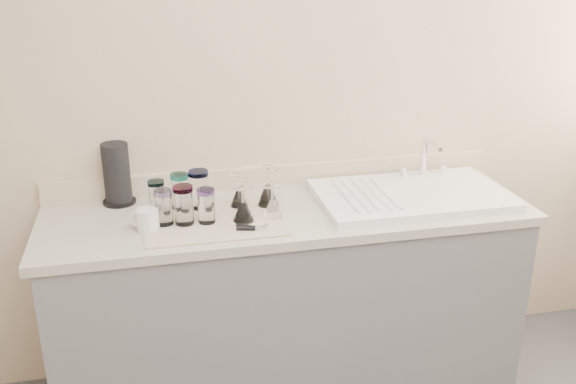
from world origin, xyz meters
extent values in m
cube|color=#C4AD8C|center=(0.00, 1.50, 1.25)|extent=(3.50, 0.04, 2.50)
cube|color=slate|center=(0.00, 1.20, 0.43)|extent=(2.00, 0.60, 0.86)
cube|color=#9C9688|center=(0.00, 1.20, 0.88)|extent=(2.06, 0.62, 0.04)
cube|color=white|center=(0.55, 1.20, 0.92)|extent=(0.82, 0.50, 0.03)
cylinder|color=silver|center=(0.69, 1.40, 1.03)|extent=(0.02, 0.02, 0.18)
cylinder|color=silver|center=(0.69, 1.32, 1.10)|extent=(0.02, 0.16, 0.02)
cylinder|color=silver|center=(0.59, 1.40, 0.96)|extent=(0.03, 0.03, 0.04)
cylinder|color=silver|center=(0.79, 1.40, 0.96)|extent=(0.03, 0.03, 0.04)
cube|color=beige|center=(-0.33, 1.15, 0.90)|extent=(0.55, 0.42, 0.01)
cylinder|color=white|center=(-0.54, 1.28, 0.97)|extent=(0.06, 0.06, 0.12)
cylinder|color=teal|center=(-0.54, 1.28, 1.04)|extent=(0.07, 0.07, 0.02)
cylinder|color=white|center=(-0.44, 1.30, 0.97)|extent=(0.07, 0.07, 0.13)
cylinder|color=#187F79|center=(-0.44, 1.30, 1.05)|extent=(0.08, 0.08, 0.02)
cylinder|color=white|center=(-0.37, 1.29, 0.98)|extent=(0.08, 0.08, 0.14)
cylinder|color=#2333C2|center=(-0.37, 1.29, 1.06)|extent=(0.08, 0.08, 0.02)
cylinder|color=white|center=(-0.52, 1.15, 0.97)|extent=(0.07, 0.07, 0.13)
cylinder|color=#9389D6|center=(-0.52, 1.15, 1.04)|extent=(0.07, 0.07, 0.02)
cylinder|color=white|center=(-0.44, 1.13, 0.98)|extent=(0.08, 0.08, 0.14)
cylinder|color=#DC1B6D|center=(-0.44, 1.13, 1.06)|extent=(0.08, 0.08, 0.02)
cylinder|color=white|center=(-0.35, 1.13, 0.97)|extent=(0.07, 0.07, 0.12)
cylinder|color=#644299|center=(-0.35, 1.13, 1.04)|extent=(0.07, 0.07, 0.02)
cone|color=white|center=(-0.20, 1.27, 0.94)|extent=(0.08, 0.08, 0.07)
cylinder|color=white|center=(-0.20, 1.27, 1.01)|extent=(0.01, 0.01, 0.06)
cylinder|color=white|center=(-0.20, 1.27, 1.04)|extent=(0.08, 0.08, 0.01)
cone|color=white|center=(-0.08, 1.26, 0.95)|extent=(0.09, 0.09, 0.09)
cylinder|color=white|center=(-0.08, 1.26, 1.03)|extent=(0.01, 0.01, 0.07)
cylinder|color=white|center=(-0.08, 1.26, 1.07)|extent=(0.09, 0.09, 0.01)
cone|color=white|center=(-0.21, 1.11, 0.95)|extent=(0.08, 0.08, 0.08)
cylinder|color=white|center=(-0.21, 1.11, 1.02)|extent=(0.01, 0.01, 0.06)
cylinder|color=white|center=(-0.21, 1.11, 1.06)|extent=(0.08, 0.08, 0.01)
cone|color=white|center=(-0.08, 1.13, 0.94)|extent=(0.08, 0.08, 0.07)
cylinder|color=white|center=(-0.08, 1.13, 1.01)|extent=(0.01, 0.01, 0.06)
cylinder|color=white|center=(-0.08, 1.13, 1.04)|extent=(0.08, 0.08, 0.01)
cube|color=silver|center=(-0.15, 1.00, 0.92)|extent=(0.05, 0.04, 0.02)
cylinder|color=black|center=(-0.20, 1.01, 0.92)|extent=(0.10, 0.04, 0.02)
cylinder|color=black|center=(-0.20, 1.03, 0.92)|extent=(0.09, 0.06, 0.02)
cylinder|color=white|center=(-0.58, 1.12, 0.94)|extent=(0.11, 0.11, 0.09)
torus|color=white|center=(-0.62, 1.13, 0.94)|extent=(0.07, 0.04, 0.07)
cylinder|color=black|center=(-0.70, 1.43, 0.91)|extent=(0.14, 0.14, 0.01)
cylinder|color=black|center=(-0.70, 1.43, 1.04)|extent=(0.11, 0.11, 0.26)
camera|label=1|loc=(-0.55, -1.23, 1.96)|focal=40.00mm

